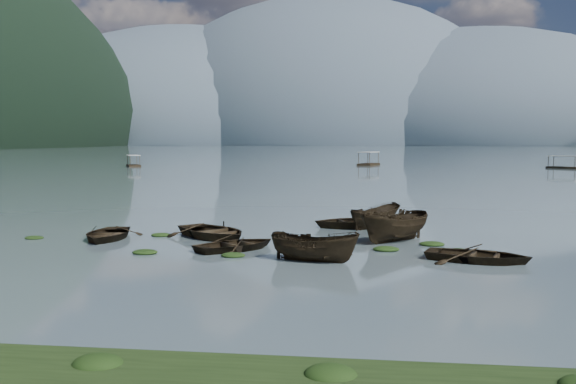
# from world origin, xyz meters

# --- Properties ---
(ground_plane) EXTENTS (2400.00, 2400.00, 0.00)m
(ground_plane) POSITION_xyz_m (0.00, 0.00, 0.00)
(ground_plane) COLOR slate
(haze_mtn_a) EXTENTS (520.00, 520.00, 280.00)m
(haze_mtn_a) POSITION_xyz_m (-260.00, 900.00, 0.00)
(haze_mtn_a) COLOR #475666
(haze_mtn_a) RESTS_ON ground
(haze_mtn_b) EXTENTS (520.00, 520.00, 340.00)m
(haze_mtn_b) POSITION_xyz_m (-60.00, 900.00, 0.00)
(haze_mtn_b) COLOR #475666
(haze_mtn_b) RESTS_ON ground
(haze_mtn_c) EXTENTS (520.00, 520.00, 260.00)m
(haze_mtn_c) POSITION_xyz_m (140.00, 900.00, 0.00)
(haze_mtn_c) COLOR #475666
(haze_mtn_c) RESTS_ON ground
(rowboat_0) EXTENTS (3.50, 4.58, 0.89)m
(rowboat_0) POSITION_xyz_m (-8.48, 5.95, 0.00)
(rowboat_0) COLOR black
(rowboat_0) RESTS_ON ground
(rowboat_1) EXTENTS (4.87, 4.88, 0.83)m
(rowboat_1) POSITION_xyz_m (-1.30, 3.69, 0.00)
(rowboat_1) COLOR black
(rowboat_1) RESTS_ON ground
(rowboat_2) EXTENTS (4.10, 2.38, 1.49)m
(rowboat_2) POSITION_xyz_m (2.49, 1.28, 0.00)
(rowboat_2) COLOR black
(rowboat_2) RESTS_ON ground
(rowboat_3) EXTENTS (4.49, 5.03, 0.86)m
(rowboat_3) POSITION_xyz_m (2.12, 3.62, 0.00)
(rowboat_3) COLOR black
(rowboat_3) RESTS_ON ground
(rowboat_4) EXTENTS (4.98, 4.21, 0.88)m
(rowboat_4) POSITION_xyz_m (9.18, 2.11, 0.00)
(rowboat_4) COLOR black
(rowboat_4) RESTS_ON ground
(rowboat_5) EXTENTS (4.38, 4.62, 1.79)m
(rowboat_5) POSITION_xyz_m (5.98, 6.97, 0.00)
(rowboat_5) COLOR black
(rowboat_5) RESTS_ON ground
(rowboat_6) EXTENTS (6.09, 6.06, 1.04)m
(rowboat_6) POSITION_xyz_m (-3.23, 7.01, 0.00)
(rowboat_6) COLOR black
(rowboat_6) RESTS_ON ground
(rowboat_7) EXTENTS (5.69, 4.72, 1.02)m
(rowboat_7) POSITION_xyz_m (3.96, 12.01, 0.00)
(rowboat_7) COLOR black
(rowboat_7) RESTS_ON ground
(rowboat_8) EXTENTS (3.69, 4.10, 1.56)m
(rowboat_8) POSITION_xyz_m (5.05, 11.95, 0.00)
(rowboat_8) COLOR black
(rowboat_8) RESTS_ON ground
(weed_clump_0) EXTENTS (1.12, 0.92, 0.24)m
(weed_clump_0) POSITION_xyz_m (-5.09, 2.15, 0.00)
(weed_clump_0) COLOR black
(weed_clump_0) RESTS_ON ground
(weed_clump_1) EXTENTS (1.05, 0.84, 0.23)m
(weed_clump_1) POSITION_xyz_m (-1.07, 1.94, 0.00)
(weed_clump_1) COLOR black
(weed_clump_1) RESTS_ON ground
(weed_clump_2) EXTENTS (1.19, 0.95, 0.26)m
(weed_clump_2) POSITION_xyz_m (5.49, 4.30, 0.00)
(weed_clump_2) COLOR black
(weed_clump_2) RESTS_ON ground
(weed_clump_3) EXTENTS (0.82, 0.69, 0.18)m
(weed_clump_3) POSITION_xyz_m (8.73, 4.61, 0.00)
(weed_clump_3) COLOR black
(weed_clump_3) RESTS_ON ground
(weed_clump_4) EXTENTS (1.20, 0.95, 0.25)m
(weed_clump_4) POSITION_xyz_m (7.69, 6.05, 0.00)
(weed_clump_4) COLOR black
(weed_clump_4) RESTS_ON ground
(weed_clump_5) EXTENTS (0.98, 0.79, 0.21)m
(weed_clump_5) POSITION_xyz_m (-12.19, 5.58, 0.00)
(weed_clump_5) COLOR black
(weed_clump_5) RESTS_ON ground
(weed_clump_6) EXTENTS (1.05, 0.87, 0.22)m
(weed_clump_6) POSITION_xyz_m (-6.09, 7.31, 0.00)
(weed_clump_6) COLOR black
(weed_clump_6) RESTS_ON ground
(weed_clump_7) EXTENTS (1.06, 0.85, 0.23)m
(weed_clump_7) POSITION_xyz_m (2.80, 14.47, 0.00)
(weed_clump_7) COLOR black
(weed_clump_7) RESTS_ON ground
(pontoon_left) EXTENTS (4.56, 5.93, 2.11)m
(pontoon_left) POSITION_xyz_m (-41.38, 95.65, 0.00)
(pontoon_left) COLOR black
(pontoon_left) RESTS_ON ground
(pontoon_centre) EXTENTS (4.79, 7.39, 2.63)m
(pontoon_centre) POSITION_xyz_m (4.23, 107.18, 0.00)
(pontoon_centre) COLOR black
(pontoon_centre) RESTS_ON ground
(pontoon_right) EXTENTS (5.78, 5.64, 2.19)m
(pontoon_right) POSITION_xyz_m (39.25, 96.18, 0.00)
(pontoon_right) COLOR black
(pontoon_right) RESTS_ON ground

